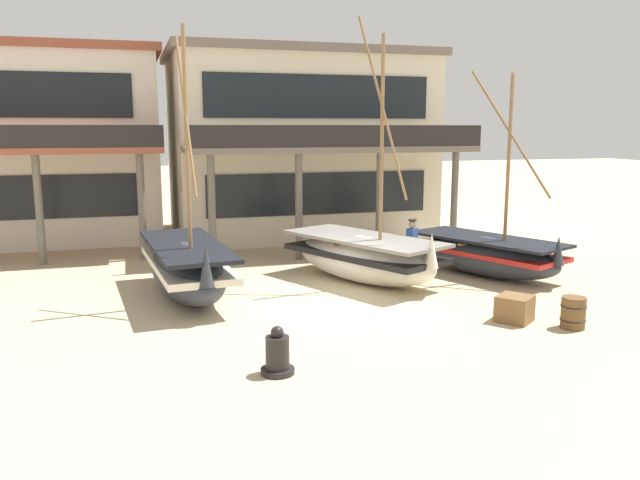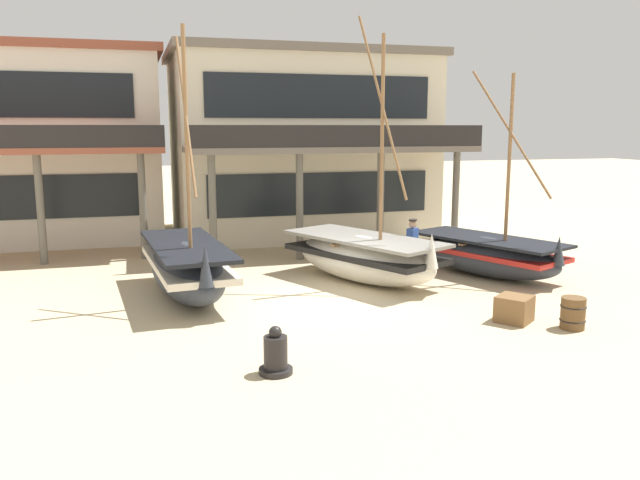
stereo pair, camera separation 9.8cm
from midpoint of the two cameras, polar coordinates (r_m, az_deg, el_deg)
The scene contains 10 objects.
ground_plane at distance 16.23m, azimuth 0.85°, elevation -5.46°, with size 120.00×120.00×0.00m, color #CCB78E.
fishing_boat_near_left at distance 18.17m, azimuth 3.79°, elevation -1.47°, with size 3.84×5.29×7.27m.
fishing_boat_centre_large at distance 16.81m, azimuth -11.89°, elevation -2.40°, with size 2.16×5.31×6.69m.
fishing_boat_far_right at distance 19.51m, azimuth 14.49°, elevation -1.23°, with size 3.46×5.01×5.93m.
fisherman_by_hull at distance 18.98m, azimuth 8.00°, elevation -0.70°, with size 0.42×0.40×1.68m.
capstan_winch at distance 11.58m, azimuth -4.04°, elevation -10.16°, with size 0.61×0.61×0.88m.
wooden_barrel at distance 15.05m, azimuth 21.39°, elevation -6.03°, with size 0.56×0.56×0.70m.
cargo_crate at distance 15.15m, azimuth 16.71°, elevation -5.86°, with size 0.71×0.71×0.59m, color brown.
harbor_building_main at distance 26.75m, azimuth -2.22°, elevation 8.54°, with size 10.31×9.75×7.27m.
harbor_building_annex at distance 27.42m, azimuth -26.00°, elevation 7.59°, with size 11.35×8.98×7.28m.
Camera 1 is at (-4.77, -14.90, 4.33)m, focal length 36.04 mm.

